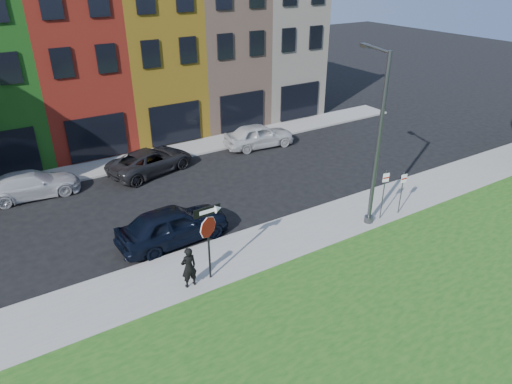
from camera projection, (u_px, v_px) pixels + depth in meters
ground at (340, 271)px, 17.98m from camera, size 120.00×120.00×0.00m
sidewalk_near at (330, 223)px, 21.16m from camera, size 40.00×3.00×0.12m
sidewalk_far at (139, 159)px, 27.88m from camera, size 40.00×2.40×0.12m
rowhouse_block at (107, 60)px, 30.56m from camera, size 30.00×10.12×10.00m
stop_sign at (208, 228)px, 16.41m from camera, size 1.05×0.10×3.08m
man at (189, 267)px, 16.61m from camera, size 0.65×0.46×1.66m
sedan_near at (173, 225)px, 19.52m from camera, size 2.56×5.10×1.65m
parked_car_silver at (31, 184)px, 23.37m from camera, size 2.56×4.93×1.35m
parked_car_dark at (151, 161)px, 26.07m from camera, size 4.96×6.23×1.39m
parked_car_white at (259, 135)px, 29.61m from camera, size 2.83×4.97×1.56m
street_lamp at (376, 141)px, 19.53m from camera, size 1.02×2.51×7.70m
parking_sign_a at (384, 190)px, 20.72m from camera, size 0.32×0.12×2.46m
parking_sign_b at (402, 188)px, 21.26m from camera, size 0.32×0.10×2.13m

